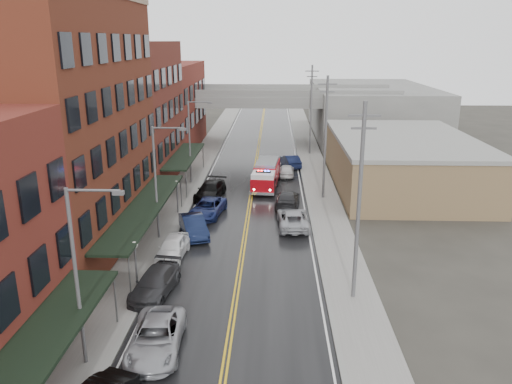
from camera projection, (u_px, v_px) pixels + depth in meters
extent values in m
cube|color=black|center=(248.00, 215.00, 45.13)|extent=(11.00, 160.00, 0.02)
cube|color=slate|center=(168.00, 213.00, 45.36)|extent=(3.00, 160.00, 0.15)
cube|color=slate|center=(329.00, 215.00, 44.85)|extent=(3.00, 160.00, 0.15)
cube|color=gray|center=(186.00, 213.00, 45.30)|extent=(0.30, 160.00, 0.15)
cube|color=gray|center=(311.00, 215.00, 44.91)|extent=(0.30, 160.00, 0.15)
cube|color=#5C2618|center=(60.00, 128.00, 36.26)|extent=(9.00, 20.00, 18.00)
cube|color=#5D221B|center=(129.00, 114.00, 53.42)|extent=(9.00, 15.00, 15.00)
cube|color=maroon|center=(164.00, 107.00, 70.58)|extent=(9.00, 20.00, 12.00)
cube|color=brown|center=(402.00, 163.00, 53.40)|extent=(14.00, 22.00, 5.00)
cube|color=slate|center=(370.00, 111.00, 81.55)|extent=(18.00, 30.00, 8.00)
cube|color=black|center=(25.00, 362.00, 19.67)|extent=(2.60, 16.00, 0.18)
cylinder|color=slate|center=(115.00, 300.00, 27.33)|extent=(0.10, 0.10, 3.00)
cube|color=black|center=(145.00, 207.00, 37.82)|extent=(2.60, 18.00, 0.18)
cylinder|color=slate|center=(130.00, 277.00, 30.00)|extent=(0.10, 0.10, 3.00)
cylinder|color=slate|center=(181.00, 193.00, 46.44)|extent=(0.10, 0.10, 3.00)
cube|color=black|center=(185.00, 156.00, 54.54)|extent=(2.60, 13.00, 0.18)
cylinder|color=slate|center=(186.00, 184.00, 49.11)|extent=(0.10, 0.10, 3.00)
cylinder|color=slate|center=(203.00, 157.00, 60.77)|extent=(0.10, 0.10, 3.00)
cylinder|color=#59595B|center=(136.00, 267.00, 31.56)|extent=(0.14, 0.14, 2.80)
sphere|color=silver|center=(134.00, 245.00, 31.12)|extent=(0.44, 0.44, 0.44)
cylinder|color=#59595B|center=(177.00, 199.00, 44.94)|extent=(0.14, 0.14, 2.80)
sphere|color=silver|center=(177.00, 183.00, 44.50)|extent=(0.44, 0.44, 0.44)
cylinder|color=#59595B|center=(77.00, 281.00, 23.03)|extent=(0.18, 0.18, 9.00)
cylinder|color=#59595B|center=(93.00, 190.00, 21.69)|extent=(2.40, 0.12, 0.12)
cube|color=#59595B|center=(118.00, 193.00, 21.69)|extent=(0.50, 0.22, 0.18)
cylinder|color=#59595B|center=(156.00, 185.00, 38.31)|extent=(0.18, 0.18, 9.00)
cylinder|color=#59595B|center=(168.00, 128.00, 36.98)|extent=(2.40, 0.12, 0.12)
cube|color=#59595B|center=(183.00, 129.00, 36.97)|extent=(0.50, 0.22, 0.18)
cylinder|color=#59595B|center=(190.00, 143.00, 53.60)|extent=(0.18, 0.18, 9.00)
cylinder|color=#59595B|center=(199.00, 102.00, 52.27)|extent=(2.40, 0.12, 0.12)
cube|color=#59595B|center=(210.00, 103.00, 52.26)|extent=(0.50, 0.22, 0.18)
cylinder|color=#59595B|center=(359.00, 206.00, 28.79)|extent=(0.24, 0.24, 12.00)
cube|color=#59595B|center=(365.00, 116.00, 27.26)|extent=(1.80, 0.12, 0.12)
cube|color=#59595B|center=(364.00, 128.00, 27.47)|extent=(1.40, 0.12, 0.12)
cylinder|color=#59595B|center=(325.00, 139.00, 47.90)|extent=(0.24, 0.24, 12.00)
cube|color=#59595B|center=(328.00, 84.00, 46.37)|extent=(1.80, 0.12, 0.12)
cube|color=#59595B|center=(327.00, 92.00, 46.58)|extent=(1.40, 0.12, 0.12)
cylinder|color=#59595B|center=(311.00, 111.00, 67.01)|extent=(0.24, 0.24, 12.00)
cube|color=#59595B|center=(312.00, 71.00, 65.48)|extent=(1.80, 0.12, 0.12)
cube|color=#59595B|center=(312.00, 77.00, 65.69)|extent=(1.40, 0.12, 0.12)
cube|color=slate|center=(259.00, 99.00, 73.72)|extent=(40.00, 10.00, 1.50)
cube|color=slate|center=(186.00, 124.00, 75.20)|extent=(1.60, 8.00, 6.00)
cube|color=slate|center=(333.00, 125.00, 74.44)|extent=(1.60, 8.00, 6.00)
cube|color=#98070F|center=(267.00, 172.00, 53.95)|extent=(2.82, 5.37, 1.98)
cube|color=#98070F|center=(263.00, 184.00, 50.55)|extent=(2.57, 2.65, 1.41)
cube|color=silver|center=(263.00, 175.00, 50.27)|extent=(2.43, 2.45, 0.47)
cube|color=black|center=(264.00, 181.00, 50.64)|extent=(2.50, 1.72, 0.75)
cube|color=slate|center=(267.00, 162.00, 53.62)|extent=(2.55, 4.97, 0.28)
cube|color=black|center=(263.00, 172.00, 50.18)|extent=(1.52, 0.40, 0.13)
sphere|color=#FF0C0C|center=(258.00, 171.00, 50.22)|extent=(0.19, 0.19, 0.19)
sphere|color=#1933FF|center=(269.00, 171.00, 50.10)|extent=(0.19, 0.19, 0.19)
cylinder|color=black|center=(253.00, 190.00, 50.79)|extent=(0.97, 0.41, 0.94)
cylinder|color=black|center=(273.00, 191.00, 50.54)|extent=(0.97, 0.41, 0.94)
cylinder|color=black|center=(257.00, 181.00, 53.92)|extent=(0.97, 0.41, 0.94)
cylinder|color=black|center=(276.00, 182.00, 53.66)|extent=(0.97, 0.41, 0.94)
cylinder|color=black|center=(260.00, 176.00, 56.15)|extent=(0.97, 0.41, 0.94)
cylinder|color=black|center=(278.00, 176.00, 55.90)|extent=(0.97, 0.41, 0.94)
imported|color=#9B9DA3|center=(156.00, 337.00, 25.23)|extent=(2.82, 5.61, 1.52)
imported|color=#2B2B2E|center=(155.00, 283.00, 30.89)|extent=(2.78, 5.41, 1.50)
imported|color=white|center=(173.00, 247.00, 36.13)|extent=(2.16, 4.63, 1.54)
imported|color=black|center=(194.00, 226.00, 40.07)|extent=(3.26, 5.26, 1.64)
imported|color=navy|center=(208.00, 208.00, 44.63)|extent=(3.28, 5.65, 1.48)
imported|color=black|center=(210.00, 190.00, 49.64)|extent=(3.14, 5.86, 1.62)
imported|color=#A1A3A9|center=(293.00, 219.00, 41.92)|extent=(2.71, 5.51, 1.51)
imported|color=black|center=(288.00, 199.00, 47.01)|extent=(2.65, 5.48, 1.54)
imported|color=silver|center=(287.00, 170.00, 57.57)|extent=(1.79, 4.18, 1.41)
imported|color=black|center=(290.00, 161.00, 61.76)|extent=(2.69, 4.93, 1.54)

